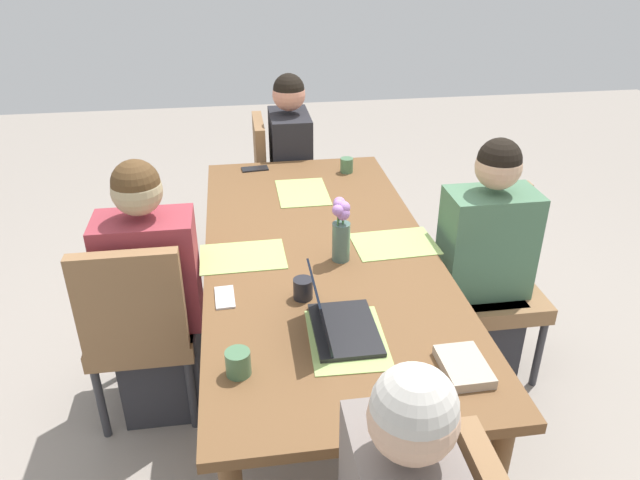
# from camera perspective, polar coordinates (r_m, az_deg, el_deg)

# --- Properties ---
(ground_plane) EXTENTS (10.00, 10.00, 0.00)m
(ground_plane) POSITION_cam_1_polar(r_m,az_deg,el_deg) (3.03, -0.00, -13.14)
(ground_plane) COLOR gray
(dining_table) EXTENTS (2.20, 0.99, 0.73)m
(dining_table) POSITION_cam_1_polar(r_m,az_deg,el_deg) (2.64, -0.00, -2.28)
(dining_table) COLOR brown
(dining_table) RESTS_ON ground_plane
(chair_near_left_near) EXTENTS (0.44, 0.44, 0.90)m
(chair_near_left_near) POSITION_cam_1_polar(r_m,az_deg,el_deg) (3.01, 15.61, -2.87)
(chair_near_left_near) COLOR olive
(chair_near_left_near) RESTS_ON ground_plane
(person_near_left_near) EXTENTS (0.36, 0.40, 1.19)m
(person_near_left_near) POSITION_cam_1_polar(r_m,az_deg,el_deg) (2.92, 15.15, -3.26)
(person_near_left_near) COLOR #2D2D33
(person_near_left_near) RESTS_ON ground_plane
(chair_head_right_left_mid) EXTENTS (0.44, 0.44, 0.90)m
(chair_head_right_left_mid) POSITION_cam_1_polar(r_m,az_deg,el_deg) (3.95, -3.95, 5.77)
(chair_head_right_left_mid) COLOR olive
(chair_head_right_left_mid) RESTS_ON ground_plane
(person_head_right_left_mid) EXTENTS (0.40, 0.36, 1.19)m
(person_head_right_left_mid) POSITION_cam_1_polar(r_m,az_deg,el_deg) (3.89, -2.78, 5.87)
(person_head_right_left_mid) COLOR #2D2D33
(person_head_right_left_mid) RESTS_ON ground_plane
(chair_far_right_near) EXTENTS (0.44, 0.44, 0.90)m
(chair_far_right_near) POSITION_cam_1_polar(r_m,az_deg,el_deg) (2.66, -16.77, -7.55)
(chair_far_right_near) COLOR olive
(chair_far_right_near) RESTS_ON ground_plane
(person_far_right_near) EXTENTS (0.36, 0.40, 1.19)m
(person_far_right_near) POSITION_cam_1_polar(r_m,az_deg,el_deg) (2.70, -15.41, -6.10)
(person_far_right_near) COLOR #2D2D33
(person_far_right_near) RESTS_ON ground_plane
(flower_vase) EXTENTS (0.09, 0.08, 0.28)m
(flower_vase) POSITION_cam_1_polar(r_m,az_deg,el_deg) (2.47, 2.01, 1.14)
(flower_vase) COLOR #4C6B60
(flower_vase) RESTS_ON dining_table
(placemat_near_left_near) EXTENTS (0.28, 0.37, 0.00)m
(placemat_near_left_near) POSITION_cam_1_polar(r_m,az_deg,el_deg) (2.67, 7.09, -0.35)
(placemat_near_left_near) COLOR #9EBC66
(placemat_near_left_near) RESTS_ON dining_table
(placemat_head_right_left_mid) EXTENTS (0.36, 0.26, 0.00)m
(placemat_head_right_left_mid) POSITION_cam_1_polar(r_m,az_deg,el_deg) (3.16, -1.61, 4.55)
(placemat_head_right_left_mid) COLOR #9EBC66
(placemat_head_right_left_mid) RESTS_ON dining_table
(placemat_head_left_left_far) EXTENTS (0.37, 0.27, 0.00)m
(placemat_head_left_left_far) POSITION_cam_1_polar(r_m,az_deg,el_deg) (2.08, 2.61, -9.36)
(placemat_head_left_left_far) COLOR #9EBC66
(placemat_head_left_left_far) RESTS_ON dining_table
(placemat_far_right_near) EXTENTS (0.27, 0.36, 0.00)m
(placemat_far_right_near) POSITION_cam_1_polar(r_m,az_deg,el_deg) (2.57, -7.35, -1.57)
(placemat_far_right_near) COLOR #9EBC66
(placemat_far_right_near) RESTS_ON dining_table
(laptop_head_left_left_far) EXTENTS (0.32, 0.22, 0.21)m
(laptop_head_left_left_far) POSITION_cam_1_polar(r_m,az_deg,el_deg) (2.09, 1.66, -7.81)
(laptop_head_left_left_far) COLOR black
(laptop_head_left_left_far) RESTS_ON dining_table
(coffee_mug_near_left) EXTENTS (0.08, 0.08, 0.08)m
(coffee_mug_near_left) POSITION_cam_1_polar(r_m,az_deg,el_deg) (1.94, -7.78, -11.49)
(coffee_mug_near_left) COLOR #47704C
(coffee_mug_near_left) RESTS_ON dining_table
(coffee_mug_near_right) EXTENTS (0.07, 0.07, 0.08)m
(coffee_mug_near_right) POSITION_cam_1_polar(r_m,az_deg,el_deg) (3.42, 2.55, 7.11)
(coffee_mug_near_right) COLOR #47704C
(coffee_mug_near_right) RESTS_ON dining_table
(coffee_mug_centre_left) EXTENTS (0.07, 0.07, 0.08)m
(coffee_mug_centre_left) POSITION_cam_1_polar(r_m,az_deg,el_deg) (2.27, -1.63, -4.64)
(coffee_mug_centre_left) COLOR #232328
(coffee_mug_centre_left) RESTS_ON dining_table
(book_red_cover) EXTENTS (0.20, 0.14, 0.03)m
(book_red_cover) POSITION_cam_1_polar(r_m,az_deg,el_deg) (2.00, 13.50, -11.60)
(book_red_cover) COLOR #B2A38E
(book_red_cover) RESTS_ON dining_table
(phone_black) EXTENTS (0.09, 0.16, 0.01)m
(phone_black) POSITION_cam_1_polar(r_m,az_deg,el_deg) (3.48, -6.20, 6.74)
(phone_black) COLOR black
(phone_black) RESTS_ON dining_table
(phone_silver) EXTENTS (0.15, 0.08, 0.01)m
(phone_silver) POSITION_cam_1_polar(r_m,az_deg,el_deg) (2.31, -9.04, -5.40)
(phone_silver) COLOR silver
(phone_silver) RESTS_ON dining_table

